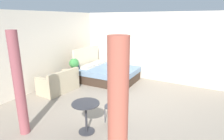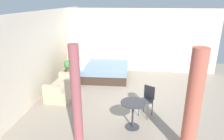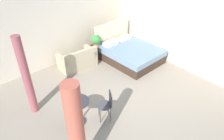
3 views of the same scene
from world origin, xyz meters
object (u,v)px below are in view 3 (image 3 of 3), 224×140
potted_plant (96,40)px  balcony_table (78,108)px  bed (129,53)px  couch (78,60)px  vase (101,42)px  cafe_chair_near_window (107,103)px  nightstand (98,51)px

potted_plant → balcony_table: bearing=-134.7°
balcony_table → bed: bearing=24.2°
couch → vase: (1.14, 0.12, 0.33)m
balcony_table → vase: bearing=43.0°
potted_plant → balcony_table: 3.37m
bed → potted_plant: bearing=133.4°
bed → potted_plant: bed is taller
couch → cafe_chair_near_window: 2.78m
couch → bed: bearing=-24.8°
nightstand → vase: 0.36m
nightstand → vase: bearing=-4.5°
bed → balcony_table: bed is taller
nightstand → cafe_chair_near_window: bearing=-123.1°
vase → cafe_chair_near_window: bearing=-124.9°
couch → cafe_chair_near_window: (-0.80, -2.66, 0.23)m
vase → balcony_table: 3.53m
cafe_chair_near_window → bed: bearing=35.1°
bed → vase: bearing=124.9°
nightstand → balcony_table: bearing=-135.6°
nightstand → potted_plant: 0.52m
nightstand → cafe_chair_near_window: (-1.82, -2.78, 0.25)m
nightstand → balcony_table: 3.45m
bed → vase: 1.19m
bed → couch: 1.98m
potted_plant → couch: bearing=-173.8°
bed → balcony_table: 3.56m
bed → cafe_chair_near_window: bearing=-144.9°
bed → nightstand: size_ratio=4.14×
bed → couch: bearing=155.2°
bed → cafe_chair_near_window: size_ratio=2.64×
couch → cafe_chair_near_window: cafe_chair_near_window is taller
couch → potted_plant: bearing=6.2°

